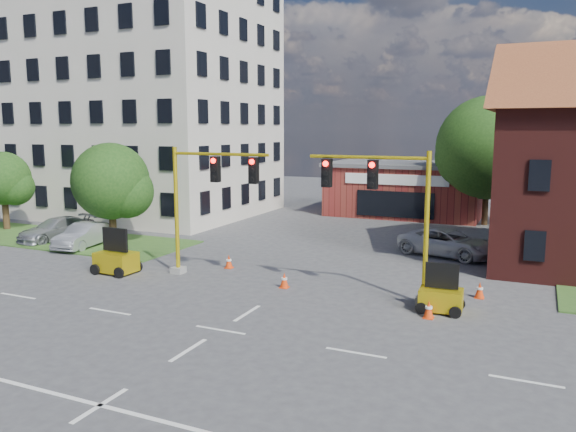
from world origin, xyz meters
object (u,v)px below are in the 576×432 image
at_px(trailer_east, 441,297).
at_px(pickup_white, 448,243).
at_px(trailer_west, 116,260).
at_px(signal_mast_west, 205,196).
at_px(signal_mast_east, 386,206).

distance_m(trailer_east, pickup_white, 10.16).
xyz_separation_m(trailer_east, pickup_white, (-1.24, 10.09, 0.18)).
height_order(trailer_west, pickup_white, trailer_west).
xyz_separation_m(signal_mast_west, pickup_white, (9.91, 9.35, -3.16)).
bearing_deg(trailer_east, signal_mast_east, 159.96).
bearing_deg(signal_mast_west, trailer_east, -3.79).
bearing_deg(signal_mast_east, trailer_east, -16.84).
bearing_deg(signal_mast_west, signal_mast_east, 0.00).
relative_size(trailer_west, trailer_east, 1.17).
bearing_deg(pickup_white, signal_mast_west, 150.57).
bearing_deg(signal_mast_east, trailer_west, -174.48).
relative_size(trailer_west, pickup_white, 0.40).
height_order(signal_mast_east, pickup_white, signal_mast_east).
height_order(trailer_west, trailer_east, trailer_west).
bearing_deg(signal_mast_west, trailer_west, -163.96).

